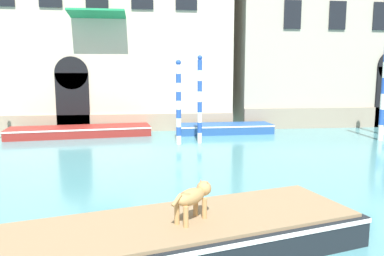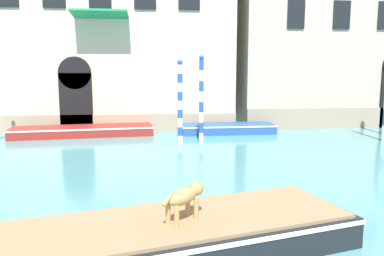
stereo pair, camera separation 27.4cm
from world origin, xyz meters
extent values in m
cube|color=tan|center=(0.91, 20.98, 0.48)|extent=(14.57, 0.16, 0.96)
cube|color=black|center=(-0.55, 20.97, 1.59)|extent=(1.72, 0.14, 3.18)
cylinder|color=black|center=(-0.55, 20.97, 3.18)|extent=(1.72, 0.14, 1.72)
cube|color=#1E8C51|center=(0.96, 20.33, 6.15)|extent=(2.83, 1.40, 0.29)
cube|color=gray|center=(15.44, 20.98, 0.59)|extent=(13.16, 0.16, 1.18)
cube|color=black|center=(11.49, 20.99, 6.39)|extent=(0.97, 0.10, 1.55)
cube|color=black|center=(14.12, 20.99, 6.39)|extent=(0.97, 0.10, 1.55)
cube|color=black|center=(3.14, 6.43, 0.28)|extent=(8.58, 4.07, 0.57)
cube|color=white|center=(3.14, 6.43, 0.51)|extent=(8.62, 4.10, 0.08)
cube|color=#8C7251|center=(3.14, 6.43, 0.60)|extent=(8.30, 3.85, 0.06)
cylinder|color=tan|center=(4.25, 6.80, 0.80)|extent=(0.09, 0.09, 0.36)
cylinder|color=tan|center=(4.39, 6.66, 0.80)|extent=(0.09, 0.09, 0.36)
cylinder|color=tan|center=(3.88, 6.45, 0.80)|extent=(0.09, 0.09, 0.36)
cylinder|color=tan|center=(4.02, 6.31, 0.80)|extent=(0.09, 0.09, 0.36)
ellipsoid|color=tan|center=(4.14, 6.55, 1.06)|extent=(0.68, 0.67, 0.28)
ellipsoid|color=#AD7042|center=(4.06, 6.48, 1.14)|extent=(0.35, 0.35, 0.10)
sphere|color=tan|center=(4.40, 6.81, 1.13)|extent=(0.27, 0.27, 0.27)
cone|color=#AD7042|center=(4.35, 6.86, 1.23)|extent=(0.08, 0.08, 0.11)
cone|color=#AD7042|center=(4.45, 6.75, 1.23)|extent=(0.08, 0.08, 0.11)
cylinder|color=tan|center=(3.87, 6.30, 1.10)|extent=(0.21, 0.21, 0.19)
cube|color=maroon|center=(0.02, 19.69, 0.25)|extent=(7.12, 2.57, 0.49)
cube|color=white|center=(0.02, 19.69, 0.43)|extent=(7.16, 2.61, 0.08)
cube|color=#B2B7BC|center=(0.02, 19.69, 0.22)|extent=(3.96, 1.76, 0.44)
cube|color=#234C8C|center=(7.51, 19.81, 0.25)|extent=(4.99, 1.72, 0.49)
cube|color=white|center=(7.51, 19.81, 0.43)|extent=(5.02, 1.75, 0.08)
cube|color=#8C7251|center=(7.51, 19.81, 0.22)|extent=(2.75, 1.26, 0.44)
cylinder|color=white|center=(5.77, 17.16, 0.24)|extent=(0.20, 0.20, 0.47)
cylinder|color=#234CAD|center=(5.77, 17.16, 0.71)|extent=(0.20, 0.20, 0.47)
cylinder|color=white|center=(5.77, 17.16, 1.18)|extent=(0.20, 0.20, 0.47)
cylinder|color=#234CAD|center=(5.77, 17.16, 1.65)|extent=(0.20, 0.20, 0.47)
cylinder|color=white|center=(5.77, 17.16, 2.12)|extent=(0.20, 0.20, 0.47)
cylinder|color=#234CAD|center=(5.77, 17.16, 2.59)|extent=(0.20, 0.20, 0.47)
cylinder|color=white|center=(5.77, 17.16, 3.06)|extent=(0.20, 0.20, 0.47)
cylinder|color=#234CAD|center=(5.77, 17.16, 3.53)|extent=(0.20, 0.20, 0.47)
sphere|color=#234CAD|center=(5.77, 17.16, 3.86)|extent=(0.21, 0.21, 0.21)
cylinder|color=white|center=(14.42, 16.80, 0.37)|extent=(0.22, 0.22, 0.74)
cylinder|color=white|center=(4.79, 16.94, 0.20)|extent=(0.22, 0.22, 0.39)
cylinder|color=#234CAD|center=(4.79, 16.94, 0.59)|extent=(0.22, 0.22, 0.39)
cylinder|color=white|center=(4.79, 16.94, 0.98)|extent=(0.22, 0.22, 0.39)
cylinder|color=#234CAD|center=(4.79, 16.94, 1.37)|extent=(0.22, 0.22, 0.39)
cylinder|color=white|center=(4.79, 16.94, 1.77)|extent=(0.22, 0.22, 0.39)
cylinder|color=#234CAD|center=(4.79, 16.94, 2.16)|extent=(0.22, 0.22, 0.39)
cylinder|color=white|center=(4.79, 16.94, 2.55)|extent=(0.22, 0.22, 0.39)
cylinder|color=#234CAD|center=(4.79, 16.94, 2.95)|extent=(0.22, 0.22, 0.39)
cylinder|color=white|center=(4.79, 16.94, 3.34)|extent=(0.22, 0.22, 0.39)
sphere|color=#234CAD|center=(4.79, 16.94, 3.64)|extent=(0.23, 0.23, 0.23)
camera|label=1|loc=(3.42, 0.41, 3.17)|focal=35.00mm
camera|label=2|loc=(3.69, 0.38, 3.17)|focal=35.00mm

